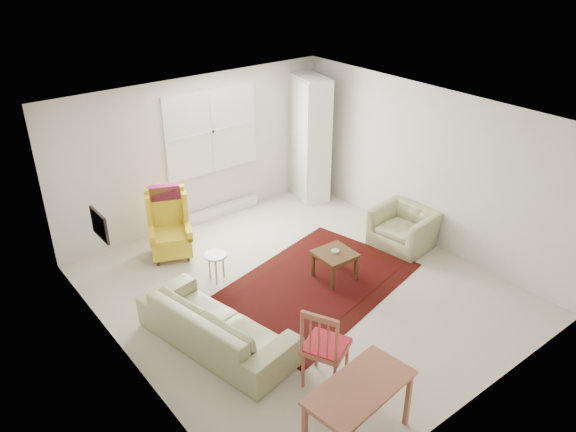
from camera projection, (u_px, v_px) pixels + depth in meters
room at (293, 204)px, 7.51m from camera, size 5.04×5.54×2.51m
rug at (313, 285)px, 8.00m from camera, size 3.31×2.52×0.03m
sofa at (216, 316)px, 6.70m from camera, size 1.21×2.20×0.84m
armchair at (404, 224)px, 8.89m from camera, size 0.94×1.05×0.73m
wingback_chair at (169, 225)px, 8.50m from camera, size 0.83×0.85×1.08m
coffee_table at (334, 265)px, 8.10m from camera, size 0.55×0.55×0.43m
stool at (216, 267)px, 8.05m from camera, size 0.34×0.34×0.44m
cabinet at (309, 138)px, 10.20m from camera, size 0.68×1.00×2.27m
desk at (358, 413)px, 5.45m from camera, size 1.18×0.69×0.71m
desk_chair at (326, 344)px, 6.09m from camera, size 0.61×0.61×1.05m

